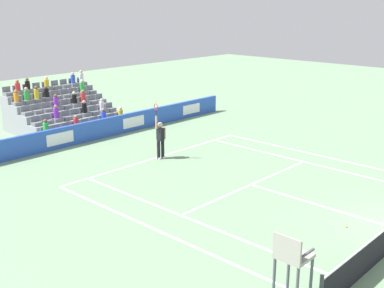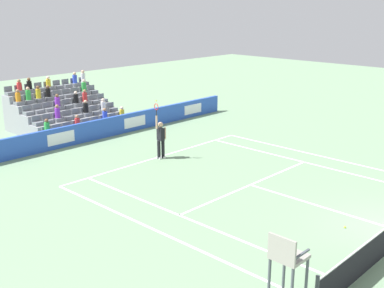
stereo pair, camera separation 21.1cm
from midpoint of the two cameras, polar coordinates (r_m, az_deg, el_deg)
line_baseline at (r=23.81m, az=-3.56°, el=-1.48°), size 10.97×0.10×0.01m
line_service at (r=20.34m, az=7.08°, el=-4.71°), size 8.23×0.10×0.01m
line_centre_service at (r=18.77m, az=14.98°, el=-6.99°), size 0.10×6.40×0.01m
line_singles_sideline_left at (r=17.15m, az=-0.03°, el=-8.68°), size 0.10×11.89×0.01m
line_singles_sideline_right at (r=23.39m, az=14.03°, el=-2.27°), size 0.10×11.89×0.01m
line_doubles_sideline_left at (r=16.28m, az=-3.42°, el=-10.13°), size 0.10×11.89×0.01m
line_doubles_sideline_right at (r=24.54m, az=15.63°, el=-1.52°), size 0.10×11.89×0.01m
line_centre_mark at (r=23.74m, az=-3.39°, el=-1.53°), size 0.10×0.20×0.01m
sponsor_barrier at (r=27.25m, az=-10.47°, el=1.71°), size 19.49×0.22×1.07m
tennis_player at (r=23.30m, az=-3.39°, el=0.66°), size 0.52×0.39×2.85m
umpire_chair at (r=11.53m, az=11.45°, el=-13.74°), size 0.70×0.70×2.34m
stadium_stand at (r=30.07m, az=-14.53°, el=3.41°), size 5.58×4.75×3.05m
loose_tennis_ball at (r=17.30m, az=17.61°, el=-9.16°), size 0.07×0.07×0.07m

